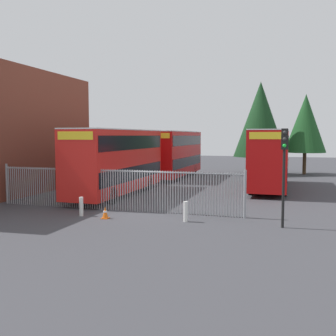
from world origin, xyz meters
name	(u,v)px	position (x,y,z in m)	size (l,w,h in m)	color
ground_plane	(184,191)	(0.00, 8.00, 0.00)	(100.00, 100.00, 0.00)	#3D3D42
palisade_fence	(114,188)	(-1.77, 0.00, 1.18)	(13.97, 0.14, 2.35)	gray
double_decker_bus_near_gate	(118,159)	(-3.81, 4.91, 2.42)	(2.54, 10.81, 4.42)	red
double_decker_bus_behind_fence_left	(270,157)	(5.80, 11.17, 2.42)	(2.54, 10.81, 4.42)	#B70C0C
double_decker_bus_behind_fence_right	(176,152)	(-3.27, 16.96, 2.42)	(2.54, 10.81, 4.42)	#B70C0C
bollard_near_left	(81,206)	(-2.70, -1.91, 0.47)	(0.20, 0.20, 0.95)	silver
bollard_center_front	(186,212)	(2.61, -1.63, 0.47)	(0.20, 0.20, 0.95)	silver
traffic_cone_by_gate	(105,213)	(-1.27, -2.13, 0.29)	(0.34, 0.34, 0.59)	orange
traffic_light_kerbside	(284,159)	(6.94, -1.56, 2.99)	(0.28, 0.33, 4.30)	black
tree_tall_back	(260,119)	(4.22, 22.16, 5.65)	(5.33, 5.33, 9.47)	#4C3823
tree_short_side	(306,123)	(8.65, 23.82, 5.24)	(4.18, 4.18, 8.24)	#4C3823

